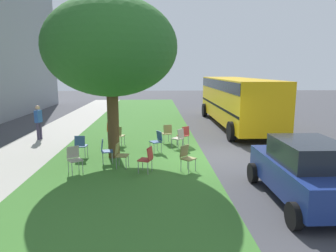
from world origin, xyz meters
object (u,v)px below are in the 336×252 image
object	(u,v)px
chair_8	(81,144)
pedestrian_0	(39,121)
chair_10	(184,134)
parked_car	(305,171)
chair_11	(105,149)
chair_0	(157,140)
chair_7	(112,130)
chair_9	(147,158)
school_bus	(236,97)
chair_1	(167,132)
chair_4	(118,134)
chair_2	(74,157)
chair_5	(187,156)
chair_6	(120,153)
chair_3	(179,137)
street_tree	(111,48)

from	to	relation	value
chair_8	pedestrian_0	xyz separation A→B (m)	(3.29, 2.80, 0.41)
chair_8	chair_10	world-z (taller)	same
chair_10	parked_car	bearing A→B (deg)	-157.98
chair_10	chair_11	size ratio (longest dim) A/B	1.00
chair_0	pedestrian_0	world-z (taller)	pedestrian_0
chair_7	chair_9	size ratio (longest dim) A/B	1.00
chair_8	chair_9	world-z (taller)	same
chair_10	school_bus	bearing A→B (deg)	-37.36
chair_1	chair_4	world-z (taller)	same
chair_2	chair_9	distance (m)	2.43
chair_5	chair_2	bearing A→B (deg)	90.12
chair_7	chair_11	xyz separation A→B (m)	(-3.77, -0.27, 0.00)
chair_6	school_bus	xyz separation A→B (m)	(7.87, -6.14, 1.24)
school_bus	chair_11	bearing A→B (deg)	137.24
chair_0	chair_1	world-z (taller)	same
chair_4	chair_10	distance (m)	2.97
chair_0	chair_11	bearing A→B (deg)	127.74
chair_1	chair_8	world-z (taller)	same
chair_0	parked_car	distance (m)	6.34
chair_7	pedestrian_0	size ratio (longest dim) A/B	0.52
chair_1	chair_10	xyz separation A→B (m)	(-0.48, -0.76, 0.00)
chair_2	chair_5	world-z (taller)	same
chair_0	chair_2	bearing A→B (deg)	132.09
chair_0	school_bus	bearing A→B (deg)	-39.73
chair_11	parked_car	size ratio (longest dim) A/B	0.24
chair_2	chair_0	bearing A→B (deg)	-47.91
chair_4	chair_7	xyz separation A→B (m)	(1.12, 0.45, 0.00)
school_bus	pedestrian_0	size ratio (longest dim) A/B	6.15
chair_4	pedestrian_0	world-z (taller)	pedestrian_0
chair_2	chair_8	distance (m)	1.84
chair_0	chair_4	xyz separation A→B (m)	(1.17, 1.74, 0.00)
chair_3	chair_9	bearing A→B (deg)	157.64
chair_7	chair_11	size ratio (longest dim) A/B	1.00
chair_11	parked_car	xyz separation A→B (m)	(-3.63, -5.66, 0.32)
chair_11	chair_9	bearing A→B (deg)	-126.71
chair_4	chair_10	bearing A→B (deg)	-91.43
chair_1	parked_car	distance (m)	7.45
chair_2	chair_11	size ratio (longest dim) A/B	1.00
chair_11	parked_car	bearing A→B (deg)	-122.71
chair_0	chair_6	world-z (taller)	same
chair_3	chair_4	bearing A→B (deg)	76.32
chair_6	chair_9	bearing A→B (deg)	-121.66
chair_2	chair_4	bearing A→B (deg)	-15.77
chair_0	chair_6	size ratio (longest dim) A/B	1.00
chair_7	chair_10	distance (m)	3.62
parked_car	school_bus	distance (m)	11.02
street_tree	pedestrian_0	world-z (taller)	street_tree
chair_7	pedestrian_0	world-z (taller)	pedestrian_0
chair_1	chair_9	distance (m)	4.30
chair_3	parked_car	bearing A→B (deg)	-153.60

